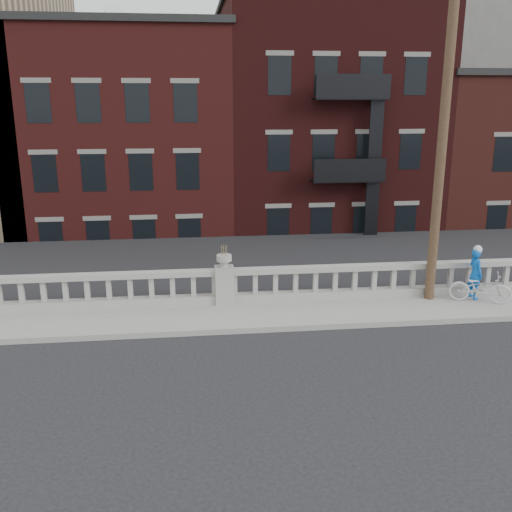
{
  "coord_description": "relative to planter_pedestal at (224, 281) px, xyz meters",
  "views": [
    {
      "loc": [
        -0.93,
        -12.05,
        6.03
      ],
      "look_at": [
        0.85,
        3.2,
        1.77
      ],
      "focal_mm": 40.0,
      "sensor_mm": 36.0,
      "label": 1
    }
  ],
  "objects": [
    {
      "name": "lower_level",
      "position": [
        0.56,
        19.09,
        1.8
      ],
      "size": [
        80.0,
        44.0,
        20.8
      ],
      "color": "#605E59",
      "rests_on": "ground"
    },
    {
      "name": "planter_pedestal",
      "position": [
        0.0,
        0.0,
        0.0
      ],
      "size": [
        0.55,
        0.55,
        1.76
      ],
      "color": "gray",
      "rests_on": "sidewalk"
    },
    {
      "name": "utility_pole",
      "position": [
        6.2,
        -0.35,
        4.41
      ],
      "size": [
        1.6,
        0.28,
        10.0
      ],
      "color": "#422D1E",
      "rests_on": "sidewalk"
    },
    {
      "name": "cyclist",
      "position": [
        7.54,
        -0.48,
        0.09
      ],
      "size": [
        0.42,
        0.59,
        1.55
      ],
      "primitive_type": "imported",
      "rotation": [
        0.0,
        0.0,
        1.65
      ],
      "color": "blue",
      "rests_on": "sidewalk"
    },
    {
      "name": "sidewalk",
      "position": [
        0.0,
        -0.95,
        -0.76
      ],
      "size": [
        32.0,
        2.2,
        0.15
      ],
      "primitive_type": "cube",
      "color": "gray",
      "rests_on": "ground"
    },
    {
      "name": "ground",
      "position": [
        0.0,
        -3.95,
        -0.83
      ],
      "size": [
        120.0,
        120.0,
        0.0
      ],
      "primitive_type": "plane",
      "color": "black",
      "rests_on": "ground"
    },
    {
      "name": "bicycle",
      "position": [
        7.54,
        -0.85,
        -0.22
      ],
      "size": [
        1.86,
        1.23,
        0.92
      ],
      "primitive_type": "imported",
      "rotation": [
        0.0,
        0.0,
        1.18
      ],
      "color": "silver",
      "rests_on": "sidewalk"
    },
    {
      "name": "balustrade",
      "position": [
        0.0,
        0.0,
        -0.19
      ],
      "size": [
        28.0,
        0.34,
        1.03
      ],
      "color": "gray",
      "rests_on": "sidewalk"
    }
  ]
}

